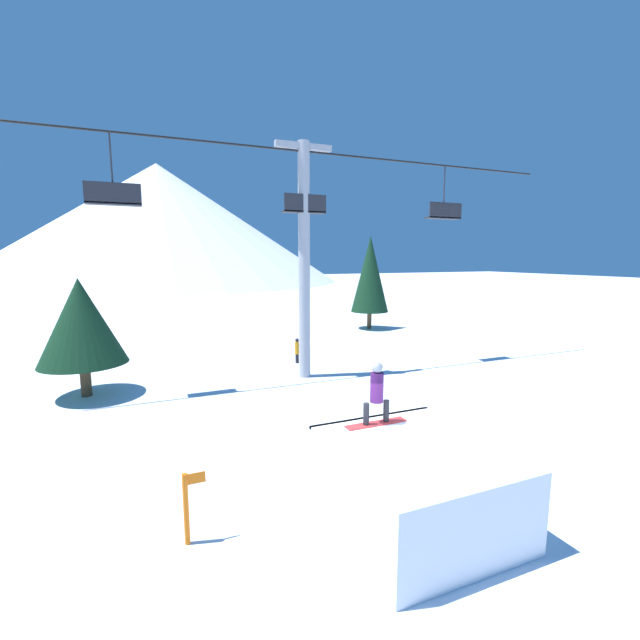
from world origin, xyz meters
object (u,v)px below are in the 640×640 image
object	(u,v)px
snowboarder	(377,393)
snow_ramp	(415,484)
distant_skier	(297,350)
pine_tree_near	(81,322)
trail_marker	(187,506)

from	to	relation	value
snowboarder	snow_ramp	bearing A→B (deg)	-83.22
snow_ramp	snowboarder	world-z (taller)	snowboarder
distant_skier	pine_tree_near	bearing A→B (deg)	-169.64
snowboarder	pine_tree_near	bearing A→B (deg)	123.65
snowboarder	pine_tree_near	size ratio (longest dim) A/B	0.32
snow_ramp	snowboarder	xyz separation A→B (m)	(-0.15, 1.25, 1.48)
pine_tree_near	distant_skier	bearing A→B (deg)	10.36
snow_ramp	snowboarder	size ratio (longest dim) A/B	2.44
snow_ramp	trail_marker	size ratio (longest dim) A/B	2.56
trail_marker	distant_skier	xyz separation A→B (m)	(6.34, 11.76, -0.06)
pine_tree_near	trail_marker	distance (m)	10.66
snowboarder	pine_tree_near	world-z (taller)	pine_tree_near
snowboarder	pine_tree_near	xyz separation A→B (m)	(-6.60, 9.92, 0.55)
pine_tree_near	distant_skier	xyz separation A→B (m)	(8.95, 1.64, -2.13)
trail_marker	snowboarder	bearing A→B (deg)	3.04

